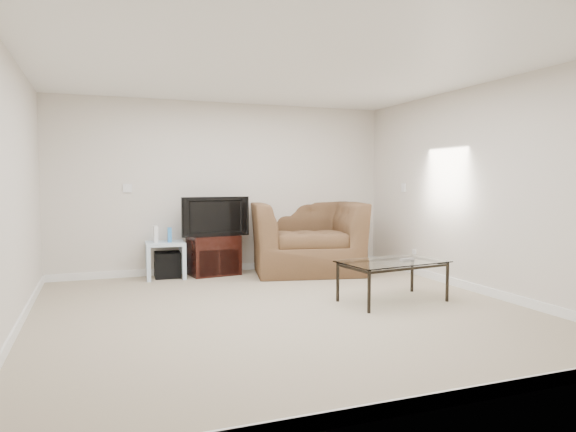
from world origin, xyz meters
name	(u,v)px	position (x,y,z in m)	size (l,w,h in m)	color
floor	(283,310)	(0.00, 0.00, 0.00)	(5.00, 5.00, 0.00)	tan
ceiling	(283,67)	(0.00, 0.00, 2.50)	(5.00, 5.00, 0.00)	white
wall_back	(226,188)	(0.00, 2.50, 1.25)	(5.00, 0.02, 2.50)	silver
wall_left	(10,193)	(-2.50, 0.00, 1.25)	(0.02, 5.00, 2.50)	silver
wall_right	(479,189)	(2.50, 0.00, 1.25)	(0.02, 5.00, 2.50)	silver
plate_back	(127,188)	(-1.40, 2.49, 1.25)	(0.12, 0.02, 0.12)	white
plate_right_switch	(403,188)	(2.49, 1.60, 1.25)	(0.02, 0.09, 0.13)	white
plate_right_outlet	(414,253)	(2.49, 1.30, 0.30)	(0.02, 0.08, 0.12)	white
tv_stand	(214,255)	(-0.24, 2.28, 0.28)	(0.68, 0.47, 0.57)	black
dvd_player	(214,242)	(-0.24, 2.24, 0.47)	(0.39, 0.27, 0.05)	black
television	(214,216)	(-0.24, 2.25, 0.85)	(0.90, 0.18, 0.56)	black
side_table	(165,260)	(-0.93, 2.28, 0.25)	(0.52, 0.52, 0.50)	silver
subwoofer	(168,265)	(-0.89, 2.30, 0.18)	(0.35, 0.35, 0.35)	black
game_console	(156,234)	(-1.05, 2.26, 0.62)	(0.05, 0.17, 0.23)	white
game_case	(170,235)	(-0.86, 2.26, 0.60)	(0.05, 0.15, 0.20)	#337FCC
recliner	(306,225)	(1.10, 2.05, 0.70)	(1.59, 1.03, 1.39)	#523621
coffee_table	(392,281)	(1.29, -0.05, 0.23)	(1.17, 0.66, 0.46)	black
remote	(407,259)	(1.47, -0.06, 0.47)	(0.18, 0.05, 0.02)	#B2B2B7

